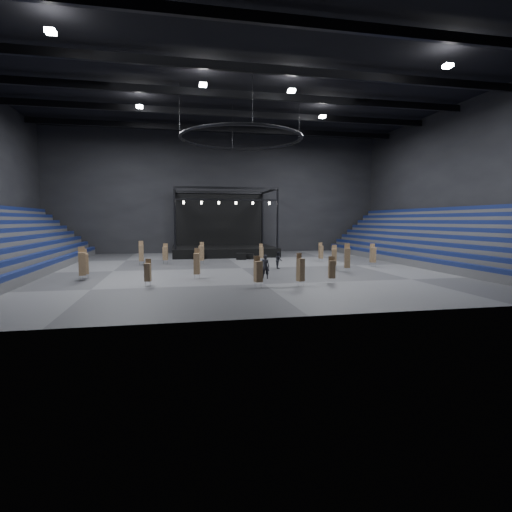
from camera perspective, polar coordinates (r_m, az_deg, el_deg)
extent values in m
plane|color=#4C4C4E|center=(40.83, -2.08, -1.74)|extent=(50.00, 50.00, 0.00)
cube|color=black|center=(42.62, -2.17, 23.05)|extent=(50.00, 42.00, 0.20)
cube|color=black|center=(61.50, -5.34, 8.94)|extent=(50.00, 0.20, 18.00)
cube|color=black|center=(20.54, 7.86, 16.69)|extent=(50.00, 0.20, 18.00)
cube|color=black|center=(51.14, 27.13, 9.19)|extent=(0.20, 42.00, 18.00)
cube|color=#454548|center=(42.89, -31.59, -1.66)|extent=(7.20, 40.00, 0.75)
cube|color=#0E143E|center=(41.81, -27.40, -0.84)|extent=(0.59, 40.00, 0.40)
cube|color=#454548|center=(43.01, -32.17, -1.17)|extent=(6.30, 40.00, 1.50)
cube|color=#0E143E|center=(42.00, -28.62, 0.16)|extent=(0.59, 40.00, 0.40)
cube|color=#454548|center=(43.14, -32.76, -0.68)|extent=(5.40, 40.00, 2.25)
cube|color=#0E143E|center=(42.23, -29.83, 1.15)|extent=(0.59, 40.00, 0.40)
cube|color=#0E143E|center=(42.49, -31.02, 2.13)|extent=(0.59, 40.00, 0.40)
cube|color=#0E143E|center=(42.77, -32.21, 3.10)|extent=(0.59, 40.00, 0.40)
cube|color=#454548|center=(49.03, 23.42, -0.57)|extent=(7.20, 40.00, 0.75)
cube|color=#0E143E|center=(47.18, 20.17, 0.03)|extent=(0.59, 40.00, 0.40)
cube|color=#454548|center=(49.26, 23.87, -0.13)|extent=(6.30, 40.00, 1.50)
cube|color=#0E143E|center=(47.60, 21.12, 0.95)|extent=(0.59, 40.00, 0.40)
cube|color=#454548|center=(49.49, 24.31, 0.32)|extent=(5.40, 40.00, 2.25)
cube|color=#0E143E|center=(48.05, 22.06, 1.85)|extent=(0.59, 40.00, 0.40)
cube|color=#454548|center=(49.73, 24.75, 0.76)|extent=(4.50, 40.00, 3.00)
cube|color=#0E143E|center=(48.52, 22.98, 2.73)|extent=(0.59, 40.00, 0.40)
cube|color=#454548|center=(49.97, 25.18, 1.19)|extent=(3.60, 40.00, 3.75)
cube|color=#0E143E|center=(49.02, 23.88, 3.60)|extent=(0.59, 40.00, 0.40)
cube|color=#454548|center=(50.22, 25.61, 1.62)|extent=(2.70, 40.00, 4.50)
cube|color=#0E143E|center=(49.53, 24.76, 4.45)|extent=(0.59, 40.00, 0.40)
cube|color=#454548|center=(50.47, 26.03, 2.04)|extent=(1.80, 40.00, 5.25)
cube|color=#0E143E|center=(50.07, 25.63, 5.27)|extent=(0.59, 40.00, 0.40)
cube|color=#454548|center=(50.73, 26.45, 2.46)|extent=(0.90, 40.00, 6.00)
cube|color=#0E143E|center=(50.63, 26.48, 6.08)|extent=(0.59, 40.00, 0.40)
cube|color=black|center=(56.05, -4.67, 0.72)|extent=(14.00, 10.00, 1.20)
cube|color=black|center=(60.66, -5.24, 5.40)|extent=(13.30, 0.30, 8.00)
cylinder|color=black|center=(50.90, -11.51, 5.27)|extent=(0.24, 0.24, 7.80)
cylinder|color=black|center=(60.10, -11.51, 5.22)|extent=(0.24, 0.24, 7.80)
cylinder|color=black|center=(52.59, 3.09, 5.35)|extent=(0.24, 0.24, 7.80)
cylinder|color=black|center=(61.53, 0.93, 5.32)|extent=(0.24, 0.24, 7.80)
cube|color=black|center=(51.49, -4.12, 9.70)|extent=(13.40, 0.25, 0.25)
cube|color=black|center=(60.60, -5.25, 8.99)|extent=(13.40, 0.25, 0.25)
cube|color=black|center=(51.40, -4.11, 8.03)|extent=(13.40, 0.20, 0.20)
cylinder|color=white|center=(50.96, -10.31, 7.54)|extent=(0.24, 0.24, 0.35)
cylinder|color=white|center=(51.06, -7.81, 7.57)|extent=(0.24, 0.24, 0.35)
cylinder|color=white|center=(51.25, -5.34, 7.58)|extent=(0.24, 0.24, 0.35)
cylinder|color=white|center=(51.53, -2.88, 7.58)|extent=(0.24, 0.24, 0.35)
cylinder|color=white|center=(51.90, -0.46, 7.57)|extent=(0.24, 0.24, 0.35)
cylinder|color=white|center=(52.37, 1.92, 7.55)|extent=(0.24, 0.24, 0.35)
torus|color=black|center=(41.35, -2.14, 16.45)|extent=(12.30, 12.30, 0.30)
cylinder|color=black|center=(43.27, 6.18, 19.31)|extent=(0.04, 0.04, 5.00)
cylinder|color=black|center=(47.68, -3.38, 17.99)|extent=(0.04, 0.04, 5.00)
cylinder|color=black|center=(41.40, -10.90, 19.90)|extent=(0.04, 0.04, 5.00)
cylinder|color=black|center=(36.23, -0.50, 22.18)|extent=(0.04, 0.04, 5.00)
cube|color=black|center=(28.65, 3.48, 30.60)|extent=(49.00, 0.35, 0.70)
cube|color=black|center=(35.85, -0.16, 25.24)|extent=(49.00, 0.35, 0.70)
cube|color=black|center=(42.38, -2.16, 22.02)|extent=(49.00, 0.35, 0.70)
cube|color=black|center=(49.04, -3.57, 19.66)|extent=(49.00, 0.35, 0.70)
cube|color=black|center=(56.75, -4.73, 17.64)|extent=(49.00, 0.35, 0.70)
cube|color=white|center=(31.25, -27.31, 26.62)|extent=(0.60, 0.60, 0.25)
cube|color=white|center=(36.69, 25.71, 23.27)|extent=(0.60, 0.60, 0.25)
cube|color=white|center=(45.67, -16.32, 19.79)|extent=(0.60, 0.60, 0.25)
cube|color=white|center=(48.47, 9.45, 19.05)|extent=(0.60, 0.60, 0.25)
cube|color=white|center=(37.96, -7.58, 23.07)|extent=(0.60, 0.60, 0.25)
cube|color=white|center=(39.32, 5.10, 22.45)|extent=(0.60, 0.60, 0.25)
cube|color=black|center=(50.58, -8.04, 0.01)|extent=(1.28, 0.69, 0.83)
cube|color=black|center=(49.43, -2.13, -0.06)|extent=(1.34, 0.84, 0.83)
cube|color=black|center=(50.11, -0.96, -0.05)|extent=(1.20, 0.85, 0.73)
cylinder|color=silver|center=(35.02, -23.94, -2.95)|extent=(0.03, 0.03, 0.45)
cylinder|color=silver|center=(35.43, -23.79, -2.86)|extent=(0.03, 0.03, 0.45)
cylinder|color=silver|center=(34.93, -23.26, -2.95)|extent=(0.03, 0.03, 0.45)
cylinder|color=silver|center=(35.34, -23.12, -2.85)|extent=(0.03, 0.03, 0.45)
cube|color=#A27E59|center=(35.04, -23.60, -1.05)|extent=(0.64, 0.64, 1.84)
cube|color=#A27E59|center=(35.19, -23.65, 0.40)|extent=(0.51, 0.17, 1.01)
cylinder|color=silver|center=(35.98, -23.58, -2.76)|extent=(0.03, 0.03, 0.41)
cylinder|color=silver|center=(36.36, -23.45, -2.67)|extent=(0.03, 0.03, 0.41)
cylinder|color=silver|center=(35.90, -22.96, -2.75)|extent=(0.03, 0.03, 0.41)
cylinder|color=silver|center=(36.28, -22.84, -2.67)|extent=(0.03, 0.03, 0.41)
cube|color=#A27E59|center=(36.01, -23.26, -1.06)|extent=(0.66, 0.66, 1.69)
cube|color=#A27E59|center=(36.14, -23.38, 0.22)|extent=(0.46, 0.25, 0.93)
cylinder|color=silver|center=(33.45, -8.73, -2.97)|extent=(0.03, 0.03, 0.40)
cylinder|color=silver|center=(33.82, -8.77, -2.88)|extent=(0.03, 0.03, 0.40)
cylinder|color=silver|center=(33.47, -8.09, -2.96)|extent=(0.03, 0.03, 0.40)
cylinder|color=silver|center=(33.84, -8.13, -2.87)|extent=(0.03, 0.03, 0.40)
cube|color=#A27E59|center=(33.51, -8.45, -1.10)|extent=(0.57, 0.57, 1.74)
cube|color=#A27E59|center=(33.63, -8.41, 0.32)|extent=(0.46, 0.16, 0.96)
cylinder|color=silver|center=(38.23, 12.71, -2.00)|extent=(0.03, 0.03, 0.43)
cylinder|color=silver|center=(38.60, 12.46, -1.93)|extent=(0.03, 0.03, 0.43)
cylinder|color=silver|center=(38.40, 13.27, -1.98)|extent=(0.03, 0.03, 0.43)
cylinder|color=silver|center=(38.77, 13.02, -1.91)|extent=(0.03, 0.03, 0.43)
cube|color=#A27E59|center=(38.38, 12.90, -0.28)|extent=(0.66, 0.66, 1.84)
cube|color=#A27E59|center=(38.53, 12.89, 1.04)|extent=(0.49, 0.22, 1.01)
cylinder|color=silver|center=(44.74, -8.03, -0.93)|extent=(0.03, 0.03, 0.40)
cylinder|color=silver|center=(45.13, -8.06, -0.88)|extent=(0.03, 0.03, 0.40)
cylinder|color=silver|center=(44.77, -7.54, -0.92)|extent=(0.03, 0.03, 0.40)
cylinder|color=silver|center=(45.15, -7.57, -0.87)|extent=(0.03, 0.03, 0.40)
cube|color=#A27E59|center=(44.85, -7.82, 0.41)|extent=(0.64, 0.64, 1.66)
cube|color=#A27E59|center=(44.98, -7.74, 1.42)|extent=(0.45, 0.25, 0.91)
cylinder|color=silver|center=(47.49, 9.11, -0.61)|extent=(0.03, 0.03, 0.38)
cylinder|color=silver|center=(47.83, 8.95, -0.57)|extent=(0.03, 0.03, 0.38)
cylinder|color=silver|center=(47.61, 9.52, -0.60)|extent=(0.03, 0.03, 0.38)
cylinder|color=silver|center=(47.95, 9.36, -0.56)|extent=(0.03, 0.03, 0.38)
cube|color=#A27E59|center=(47.64, 9.25, 0.55)|extent=(0.46, 0.46, 1.51)
cube|color=#A27E59|center=(47.76, 9.18, 1.42)|extent=(0.44, 0.06, 0.83)
cylinder|color=silver|center=(31.29, 10.56, -3.54)|extent=(0.03, 0.03, 0.41)
cylinder|color=silver|center=(31.64, 10.30, -3.44)|extent=(0.03, 0.03, 0.41)
cylinder|color=silver|center=(31.43, 11.22, -3.52)|extent=(0.03, 0.03, 0.41)
cylinder|color=silver|center=(31.79, 10.95, -3.42)|extent=(0.03, 0.03, 0.41)
cube|color=#A27E59|center=(31.42, 10.78, -1.88)|extent=(0.57, 0.57, 1.37)
cube|color=#A27E59|center=(31.55, 10.73, -0.69)|extent=(0.47, 0.15, 0.75)
cylinder|color=silver|center=(45.63, -13.08, -0.87)|extent=(0.03, 0.03, 0.43)
cylinder|color=silver|center=(46.04, -13.07, -0.82)|extent=(0.03, 0.03, 0.43)
cylinder|color=silver|center=(45.62, -12.56, -0.87)|extent=(0.03, 0.03, 0.43)
cylinder|color=silver|center=(46.03, -12.55, -0.81)|extent=(0.03, 0.03, 0.43)
cube|color=#A27E59|center=(45.74, -12.84, 0.36)|extent=(0.60, 0.60, 1.49)
cube|color=#A27E59|center=(45.90, -12.81, 1.25)|extent=(0.50, 0.14, 0.82)
cylinder|color=silver|center=(47.47, 0.60, -0.56)|extent=(0.03, 0.03, 0.37)
cylinder|color=silver|center=(47.81, 0.51, -0.51)|extent=(0.03, 0.03, 0.37)
cylinder|color=silver|center=(47.54, 1.01, -0.55)|extent=(0.03, 0.03, 0.37)
cylinder|color=silver|center=(47.88, 0.92, -0.51)|extent=(0.03, 0.03, 0.37)
cube|color=#A27E59|center=(47.60, 0.76, 0.52)|extent=(0.45, 0.45, 1.39)
cube|color=#A27E59|center=(47.73, 0.72, 1.32)|extent=(0.42, 0.06, 0.77)
cylinder|color=silver|center=(29.59, 6.13, -4.01)|extent=(0.03, 0.03, 0.38)
cylinder|color=silver|center=(29.93, 5.92, -3.90)|extent=(0.03, 0.03, 0.38)
cylinder|color=silver|center=(29.70, 6.80, -3.98)|extent=(0.03, 0.03, 0.38)
cylinder|color=silver|center=(30.04, 6.59, -3.87)|extent=(0.03, 0.03, 0.38)
cube|color=#A27E59|center=(29.67, 6.38, -1.98)|extent=(0.59, 0.59, 1.67)
cube|color=#A27E59|center=(29.74, 6.17, -0.44)|extent=(0.43, 0.20, 0.92)
cylinder|color=silver|center=(40.52, 10.93, -1.59)|extent=(0.03, 0.03, 0.41)
cylinder|color=silver|center=(40.88, 10.72, -1.53)|extent=(0.03, 0.03, 0.41)
cylinder|color=silver|center=(40.67, 11.44, -1.57)|extent=(0.03, 0.03, 0.41)
cylinder|color=silver|center=(41.03, 11.23, -1.51)|extent=(0.03, 0.03, 0.41)
cube|color=#A27E59|center=(40.67, 11.10, -0.14)|extent=(0.65, 0.65, 1.61)
cube|color=#A27E59|center=(40.82, 11.12, 0.94)|extent=(0.46, 0.24, 0.89)
cylinder|color=silver|center=(28.74, 0.00, -4.20)|extent=(0.03, 0.03, 0.43)
cylinder|color=silver|center=(29.13, -0.16, -4.08)|extent=(0.03, 0.03, 0.43)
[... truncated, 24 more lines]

